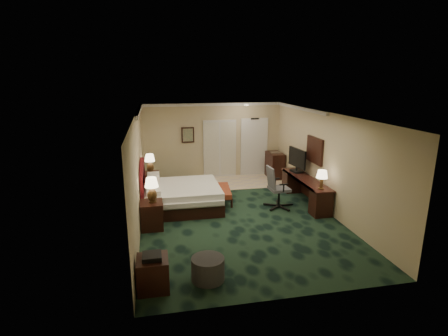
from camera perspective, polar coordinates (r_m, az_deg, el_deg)
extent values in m
cube|color=black|center=(9.52, 1.97, -7.59)|extent=(5.00, 7.50, 0.00)
cube|color=silver|center=(8.85, 2.13, 8.79)|extent=(5.00, 7.50, 0.00)
cube|color=#CBB681|center=(12.69, -1.86, 4.46)|extent=(5.00, 0.00, 2.70)
cube|color=#CBB681|center=(5.70, 10.85, -9.00)|extent=(5.00, 0.00, 2.70)
cube|color=#CBB681|center=(8.87, -13.87, -0.50)|extent=(0.00, 7.50, 2.70)
cube|color=#CBB681|center=(9.96, 16.20, 0.99)|extent=(0.00, 7.50, 2.70)
cube|color=beige|center=(12.38, 2.96, -2.22)|extent=(3.20, 1.70, 0.01)
cube|color=silver|center=(13.05, 4.91, 3.37)|extent=(1.02, 0.06, 2.18)
cube|color=#B6B4A7|center=(12.75, -0.70, 3.15)|extent=(1.20, 0.06, 2.10)
cube|color=#476654|center=(12.49, -5.93, 5.39)|extent=(0.45, 0.06, 0.55)
cube|color=white|center=(10.42, 14.58, 2.83)|extent=(0.05, 0.95, 0.75)
cube|color=white|center=(9.95, -6.78, -4.65)|extent=(2.07, 1.92, 0.66)
cube|color=black|center=(8.79, -11.68, -7.52)|extent=(0.53, 0.61, 0.67)
cube|color=black|center=(11.51, -11.75, -2.25)|extent=(0.50, 0.58, 0.63)
cube|color=maroon|center=(10.37, -0.24, -4.44)|extent=(0.56, 1.27, 0.42)
cylinder|color=#27272C|center=(6.63, -2.64, -16.13)|extent=(0.76, 0.76, 0.43)
cube|color=black|center=(6.47, -11.52, -16.54)|extent=(0.54, 0.54, 0.59)
cube|color=black|center=(10.56, 13.07, -3.58)|extent=(0.55, 2.54, 0.73)
cube|color=black|center=(10.99, 11.83, 1.23)|extent=(0.19, 0.96, 0.74)
cube|color=black|center=(12.90, 8.30, 0.46)|extent=(0.49, 0.88, 0.93)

